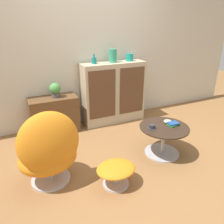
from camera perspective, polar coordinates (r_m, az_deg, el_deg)
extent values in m
plane|color=olive|center=(3.00, 4.14, -12.41)|extent=(12.00, 12.00, 0.00)
cube|color=beige|center=(3.83, -6.40, 16.18)|extent=(6.40, 0.06, 2.60)
cube|color=tan|center=(3.93, 0.22, 5.10)|extent=(1.12, 0.37, 1.08)
cube|color=brown|center=(3.63, -2.49, 4.51)|extent=(0.47, 0.01, 0.82)
cube|color=brown|center=(3.87, 5.22, 5.59)|extent=(0.47, 0.01, 0.82)
cube|color=brown|center=(3.71, -14.82, -0.71)|extent=(0.76, 0.38, 0.60)
cylinder|color=beige|center=(3.55, -14.15, -2.53)|extent=(0.21, 0.01, 0.21)
cylinder|color=#B7B7BC|center=(2.77, -15.61, -16.39)|extent=(0.45, 0.45, 0.02)
cylinder|color=#B7B7BC|center=(2.73, -15.78, -15.15)|extent=(0.06, 0.06, 0.13)
ellipsoid|color=orange|center=(2.60, -16.29, -11.33)|extent=(0.72, 0.63, 0.31)
ellipsoid|color=orange|center=(2.37, -16.08, -7.59)|extent=(0.70, 0.49, 0.69)
cylinder|color=#B7B7BC|center=(2.62, 1.03, -18.12)|extent=(0.30, 0.30, 0.02)
cylinder|color=#B7B7BC|center=(2.57, 1.04, -16.71)|extent=(0.04, 0.04, 0.15)
ellipsoid|color=orange|center=(2.49, 1.06, -14.60)|extent=(0.44, 0.38, 0.09)
cylinder|color=#B7B7BC|center=(3.21, 12.84, -10.27)|extent=(0.48, 0.48, 0.02)
cylinder|color=#B7B7BC|center=(3.10, 13.16, -7.17)|extent=(0.04, 0.04, 0.38)
cylinder|color=#332319|center=(3.01, 13.49, -3.89)|extent=(0.66, 0.66, 0.02)
cylinder|color=#147A75|center=(3.66, -4.70, 13.18)|extent=(0.08, 0.08, 0.10)
cylinder|color=#147A75|center=(3.65, -4.74, 14.37)|extent=(0.03, 0.03, 0.06)
cylinder|color=#2D8E6B|center=(3.78, 0.23, 14.50)|extent=(0.13, 0.13, 0.22)
cylinder|color=teal|center=(3.93, 4.63, 14.09)|extent=(0.13, 0.13, 0.13)
cylinder|color=#4C4C51|center=(3.60, -14.50, 4.32)|extent=(0.13, 0.13, 0.07)
sphere|color=#478E47|center=(3.57, -14.67, 5.98)|extent=(0.17, 0.17, 0.17)
cylinder|color=#2D2D33|center=(2.93, 10.35, -4.13)|extent=(0.13, 0.13, 0.01)
cylinder|color=#2D2D33|center=(2.92, 10.39, -3.73)|extent=(0.08, 0.08, 0.05)
cube|color=#237038|center=(3.07, 15.63, -3.21)|extent=(0.15, 0.12, 0.02)
cube|color=#1E478C|center=(3.07, 15.70, -2.84)|extent=(0.15, 0.11, 0.02)
ellipsoid|color=beige|center=(3.13, 14.37, -2.38)|extent=(0.11, 0.11, 0.04)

